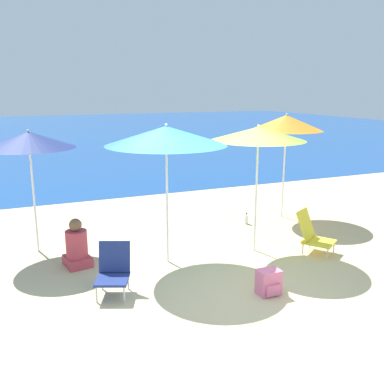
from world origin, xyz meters
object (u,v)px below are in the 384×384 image
at_px(backpack_pink, 269,282).
at_px(water_bottle, 246,220).
at_px(beach_umbrella_lime, 258,134).
at_px(beach_chair_navy, 113,269).
at_px(beach_chair_yellow, 312,233).
at_px(beach_umbrella_navy, 29,140).
at_px(beach_umbrella_orange, 286,123).
at_px(beach_umbrella_blue, 166,136).
at_px(person_seated_near, 77,247).

distance_m(backpack_pink, water_bottle, 3.28).
height_order(beach_umbrella_lime, beach_chair_navy, beach_umbrella_lime).
height_order(beach_umbrella_lime, beach_chair_yellow, beach_umbrella_lime).
bearing_deg(water_bottle, beach_umbrella_navy, 179.23).
bearing_deg(beach_chair_navy, beach_chair_yellow, 24.99).
bearing_deg(beach_chair_yellow, beach_umbrella_orange, 35.23).
distance_m(beach_umbrella_lime, beach_umbrella_navy, 3.93).
height_order(beach_umbrella_blue, water_bottle, beach_umbrella_blue).
relative_size(beach_umbrella_orange, backpack_pink, 6.45).
xyz_separation_m(beach_chair_yellow, water_bottle, (-0.24, 1.91, -0.26)).
relative_size(beach_chair_yellow, backpack_pink, 2.15).
bearing_deg(backpack_pink, beach_umbrella_navy, 133.94).
bearing_deg(beach_umbrella_lime, person_seated_near, 170.16).
distance_m(beach_umbrella_navy, beach_chair_yellow, 5.21).
relative_size(beach_umbrella_blue, backpack_pink, 6.40).
bearing_deg(beach_umbrella_orange, beach_umbrella_lime, -136.56).
relative_size(beach_umbrella_blue, beach_chair_yellow, 2.98).
distance_m(beach_umbrella_navy, person_seated_near, 2.02).
bearing_deg(beach_umbrella_orange, beach_chair_navy, -153.02).
bearing_deg(beach_umbrella_blue, water_bottle, 29.90).
height_order(beach_umbrella_orange, water_bottle, beach_umbrella_orange).
bearing_deg(backpack_pink, beach_umbrella_orange, 53.00).
distance_m(beach_umbrella_blue, person_seated_near, 2.36).
xyz_separation_m(beach_umbrella_lime, beach_umbrella_orange, (1.67, 1.59, 0.03)).
distance_m(beach_umbrella_orange, beach_chair_yellow, 2.84).
height_order(beach_chair_navy, backpack_pink, beach_chair_navy).
height_order(beach_umbrella_lime, beach_umbrella_navy, beach_umbrella_lime).
xyz_separation_m(beach_chair_navy, water_bottle, (3.38, 2.08, -0.27)).
bearing_deg(backpack_pink, beach_umbrella_blue, 119.04).
xyz_separation_m(beach_umbrella_orange, beach_umbrella_blue, (-3.30, -1.47, -0.00)).
distance_m(beach_umbrella_orange, beach_chair_navy, 5.25).
bearing_deg(beach_chair_yellow, backpack_pink, 179.96).
bearing_deg(beach_chair_navy, beach_umbrella_navy, 135.32).
xyz_separation_m(beach_umbrella_blue, beach_chair_yellow, (2.53, -0.60, -1.78)).
distance_m(beach_umbrella_orange, water_bottle, 2.29).
distance_m(beach_umbrella_navy, backpack_pink, 4.61).
bearing_deg(person_seated_near, beach_umbrella_orange, 2.18).
height_order(beach_umbrella_lime, person_seated_near, beach_umbrella_lime).
relative_size(beach_umbrella_lime, beach_umbrella_navy, 1.03).
xyz_separation_m(beach_umbrella_orange, beach_chair_navy, (-4.40, -2.24, -1.78)).
bearing_deg(beach_umbrella_lime, beach_chair_yellow, -28.27).
bearing_deg(water_bottle, backpack_pink, -114.34).
bearing_deg(beach_chair_navy, beach_umbrella_lime, 35.77).
bearing_deg(beach_chair_navy, person_seated_near, 128.54).
relative_size(beach_umbrella_navy, beach_chair_yellow, 2.81).
relative_size(beach_chair_navy, beach_chair_yellow, 0.93).
bearing_deg(water_bottle, beach_umbrella_blue, -150.10).
height_order(beach_umbrella_orange, beach_umbrella_blue, beach_umbrella_orange).
relative_size(beach_umbrella_blue, beach_umbrella_navy, 1.06).
height_order(beach_umbrella_navy, person_seated_near, beach_umbrella_navy).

